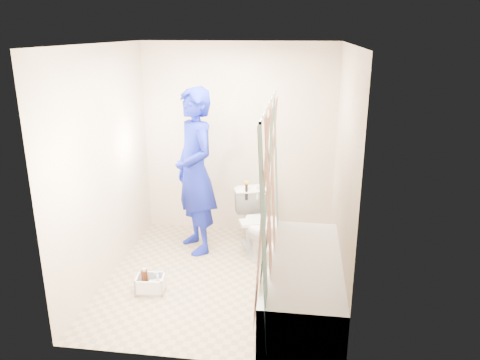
# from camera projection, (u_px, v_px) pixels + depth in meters

# --- Properties ---
(floor) EXTENTS (2.60, 2.60, 0.00)m
(floor) POSITION_uv_depth(u_px,v_px,m) (221.00, 278.00, 4.98)
(floor) COLOR tan
(floor) RESTS_ON ground
(ceiling) EXTENTS (2.40, 2.60, 0.02)m
(ceiling) POSITION_uv_depth(u_px,v_px,m) (218.00, 44.00, 4.25)
(ceiling) COLOR silver
(ceiling) RESTS_ON wall_back
(wall_back) EXTENTS (2.40, 0.02, 2.40)m
(wall_back) POSITION_uv_depth(u_px,v_px,m) (238.00, 141.00, 5.84)
(wall_back) COLOR beige
(wall_back) RESTS_ON ground
(wall_front) EXTENTS (2.40, 0.02, 2.40)m
(wall_front) POSITION_uv_depth(u_px,v_px,m) (188.00, 221.00, 3.39)
(wall_front) COLOR beige
(wall_front) RESTS_ON ground
(wall_left) EXTENTS (0.02, 2.60, 2.40)m
(wall_left) POSITION_uv_depth(u_px,v_px,m) (104.00, 166.00, 4.77)
(wall_left) COLOR beige
(wall_left) RESTS_ON ground
(wall_right) EXTENTS (0.02, 2.60, 2.40)m
(wall_right) POSITION_uv_depth(u_px,v_px,m) (344.00, 175.00, 4.46)
(wall_right) COLOR beige
(wall_right) RESTS_ON ground
(bathtub) EXTENTS (0.70, 1.75, 0.50)m
(bathtub) POSITION_uv_depth(u_px,v_px,m) (302.00, 282.00, 4.39)
(bathtub) COLOR silver
(bathtub) RESTS_ON ground
(curtain_rod) EXTENTS (0.02, 1.90, 0.02)m
(curtain_rod) POSITION_uv_depth(u_px,v_px,m) (271.00, 102.00, 3.92)
(curtain_rod) COLOR silver
(curtain_rod) RESTS_ON wall_back
(shower_curtain) EXTENTS (0.06, 1.75, 1.80)m
(shower_curtain) POSITION_uv_depth(u_px,v_px,m) (269.00, 205.00, 4.20)
(shower_curtain) COLOR white
(shower_curtain) RESTS_ON curtain_rod
(toilet) EXTENTS (0.63, 0.80, 0.72)m
(toilet) POSITION_uv_depth(u_px,v_px,m) (257.00, 223.00, 5.49)
(toilet) COLOR white
(toilet) RESTS_ON ground
(tank_lid) EXTENTS (0.48, 0.34, 0.03)m
(tank_lid) POSITION_uv_depth(u_px,v_px,m) (259.00, 222.00, 5.36)
(tank_lid) COLOR white
(tank_lid) RESTS_ON toilet
(tank_internals) EXTENTS (0.17, 0.09, 0.23)m
(tank_internals) POSITION_uv_depth(u_px,v_px,m) (249.00, 190.00, 5.55)
(tank_internals) COLOR black
(tank_internals) RESTS_ON toilet
(plumber) EXTENTS (0.78, 0.84, 1.93)m
(plumber) POSITION_uv_depth(u_px,v_px,m) (195.00, 172.00, 5.37)
(plumber) COLOR #0D0E89
(plumber) RESTS_ON ground
(cleaning_caddy) EXTENTS (0.30, 0.25, 0.21)m
(cleaning_caddy) POSITION_uv_depth(u_px,v_px,m) (151.00, 285.00, 4.70)
(cleaning_caddy) COLOR white
(cleaning_caddy) RESTS_ON ground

